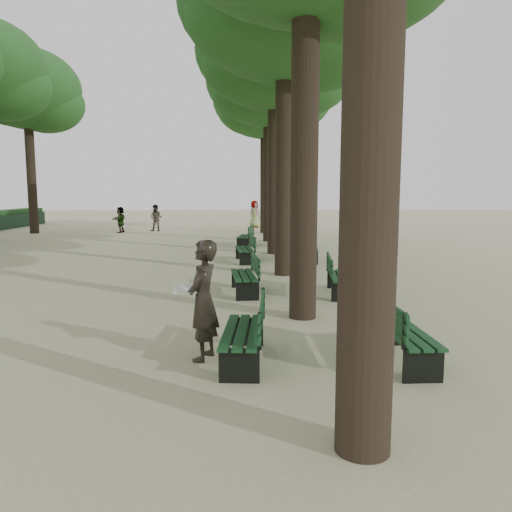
{
  "coord_description": "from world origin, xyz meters",
  "views": [
    {
      "loc": [
        0.42,
        -6.39,
        2.41
      ],
      "look_at": [
        0.6,
        3.0,
        1.2
      ],
      "focal_mm": 35.0,
      "sensor_mm": 36.0,
      "label": 1
    }
  ],
  "objects": [
    {
      "name": "ground",
      "position": [
        0.0,
        0.0,
        0.0
      ],
      "size": [
        120.0,
        120.0,
        0.0
      ],
      "primitive_type": "plane",
      "color": "#B9B58C",
      "rests_on": "ground"
    },
    {
      "name": "tree_central_3",
      "position": [
        1.5,
        13.0,
        7.65
      ],
      "size": [
        6.0,
        6.0,
        9.95
      ],
      "color": "#33261C",
      "rests_on": "ground"
    },
    {
      "name": "tree_central_4",
      "position": [
        1.5,
        18.0,
        7.65
      ],
      "size": [
        6.0,
        6.0,
        9.95
      ],
      "color": "#33261C",
      "rests_on": "ground"
    },
    {
      "name": "tree_central_5",
      "position": [
        1.5,
        23.0,
        7.65
      ],
      "size": [
        6.0,
        6.0,
        9.95
      ],
      "color": "#33261C",
      "rests_on": "ground"
    },
    {
      "name": "tree_far_5",
      "position": [
        -12.0,
        23.0,
        8.14
      ],
      "size": [
        6.0,
        6.0,
        10.45
      ],
      "color": "#33261C",
      "rests_on": "ground"
    },
    {
      "name": "bench_left_0",
      "position": [
        0.37,
        0.47,
        0.27
      ],
      "size": [
        0.68,
        1.83,
        0.92
      ],
      "color": "black",
      "rests_on": "ground"
    },
    {
      "name": "bench_left_1",
      "position": [
        0.37,
        5.29,
        0.27
      ],
      "size": [
        0.73,
        1.84,
        0.92
      ],
      "color": "black",
      "rests_on": "ground"
    },
    {
      "name": "bench_left_2",
      "position": [
        0.37,
        10.68,
        0.27
      ],
      "size": [
        0.75,
        1.85,
        0.92
      ],
      "color": "black",
      "rests_on": "ground"
    },
    {
      "name": "bench_left_3",
      "position": [
        0.37,
        15.66,
        0.27
      ],
      "size": [
        0.81,
        1.86,
        0.92
      ],
      "color": "black",
      "rests_on": "ground"
    },
    {
      "name": "bench_right_0",
      "position": [
        2.63,
        0.42,
        0.27
      ],
      "size": [
        0.63,
        1.82,
        0.92
      ],
      "color": "black",
      "rests_on": "ground"
    },
    {
      "name": "bench_right_1",
      "position": [
        2.63,
        5.12,
        0.27
      ],
      "size": [
        0.75,
        1.85,
        0.92
      ],
      "color": "black",
      "rests_on": "ground"
    },
    {
      "name": "bench_right_2",
      "position": [
        2.63,
        10.8,
        0.27
      ],
      "size": [
        0.77,
        1.85,
        0.92
      ],
      "color": "black",
      "rests_on": "ground"
    },
    {
      "name": "bench_right_3",
      "position": [
        2.63,
        15.64,
        0.27
      ],
      "size": [
        0.58,
        1.8,
        0.92
      ],
      "color": "black",
      "rests_on": "ground"
    },
    {
      "name": "man_with_map",
      "position": [
        -0.2,
        0.61,
        0.87
      ],
      "size": [
        0.7,
        0.77,
        1.74
      ],
      "color": "black",
      "rests_on": "ground"
    },
    {
      "name": "pedestrian_d",
      "position": [
        0.97,
        27.47,
        0.91
      ],
      "size": [
        0.89,
        0.88,
        1.82
      ],
      "primitive_type": "imported",
      "rotation": [
        0.0,
        0.0,
        0.78
      ],
      "color": "#262628",
      "rests_on": "ground"
    },
    {
      "name": "pedestrian_e",
      "position": [
        -7.05,
        23.32,
        0.77
      ],
      "size": [
        0.61,
        1.45,
        1.53
      ],
      "primitive_type": "imported",
      "rotation": [
        0.0,
        0.0,
        4.49
      ],
      "color": "#262628",
      "rests_on": "ground"
    },
    {
      "name": "pedestrian_a",
      "position": [
        -5.12,
        24.38,
        0.81
      ],
      "size": [
        0.83,
        0.46,
        1.62
      ],
      "primitive_type": "imported",
      "rotation": [
        0.0,
        0.0,
        6.1
      ],
      "color": "#262628",
      "rests_on": "ground"
    }
  ]
}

